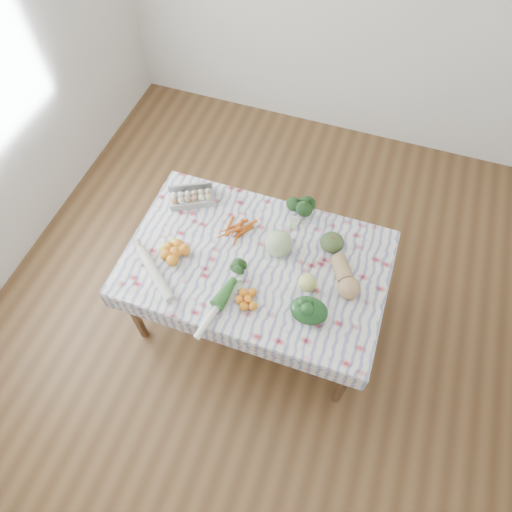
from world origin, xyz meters
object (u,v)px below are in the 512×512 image
at_px(dining_table, 256,268).
at_px(cabbage, 279,243).
at_px(egg_carton, 192,199).
at_px(kabocha_squash, 332,242).
at_px(grapefruit, 308,282).
at_px(butternut_squash, 345,277).

height_order(dining_table, cabbage, cabbage).
bearing_deg(egg_carton, cabbage, -42.55).
relative_size(egg_carton, kabocha_squash, 1.96).
bearing_deg(grapefruit, butternut_squash, 27.95).
height_order(egg_carton, kabocha_squash, kabocha_squash).
bearing_deg(egg_carton, grapefruit, -49.70).
bearing_deg(cabbage, egg_carton, 164.94).
distance_m(butternut_squash, grapefruit, 0.23).
distance_m(cabbage, grapefruit, 0.32).
height_order(egg_carton, grapefruit, grapefruit).
xyz_separation_m(egg_carton, kabocha_squash, (0.99, -0.04, 0.01)).
bearing_deg(dining_table, butternut_squash, 3.36).
bearing_deg(grapefruit, egg_carton, 157.79).
bearing_deg(butternut_squash, cabbage, 138.56).
relative_size(cabbage, grapefruit, 1.50).
distance_m(dining_table, butternut_squash, 0.58).
distance_m(egg_carton, butternut_squash, 1.17).
relative_size(dining_table, kabocha_squash, 10.40).
relative_size(kabocha_squash, butternut_squash, 0.54).
xyz_separation_m(dining_table, grapefruit, (0.36, -0.08, 0.14)).
xyz_separation_m(dining_table, butternut_squash, (0.56, 0.03, 0.15)).
bearing_deg(butternut_squash, egg_carton, 135.97).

